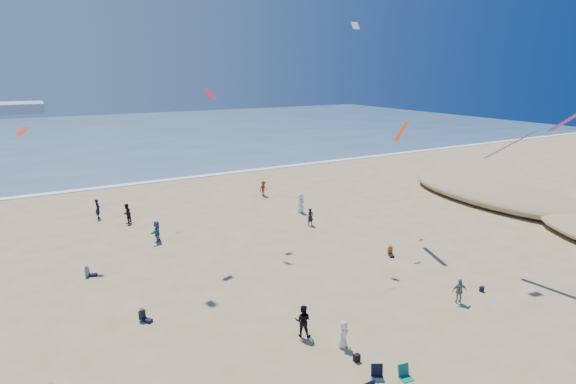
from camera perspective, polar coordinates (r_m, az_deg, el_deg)
ocean at (r=107.66m, az=-24.64°, el=6.49°), size 220.00×100.00×0.06m
surf_line at (r=58.71m, az=-19.88°, el=0.87°), size 220.00×1.20×0.08m
standing_flyers at (r=33.20m, az=-2.11°, el=-7.34°), size 31.28×37.11×1.91m
seated_group at (r=25.00m, az=1.19°, el=-16.52°), size 21.44×27.10×0.84m
chair_cluster at (r=21.47m, az=12.36°, el=-22.64°), size 2.66×1.51×1.00m
black_backpack at (r=23.25m, az=8.73°, el=-20.09°), size 0.30×0.22×0.38m
navy_bag at (r=31.61m, az=23.39°, el=-11.24°), size 0.28×0.18×0.34m
kites_aloft at (r=31.79m, az=6.89°, el=18.48°), size 39.84×39.06×25.44m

